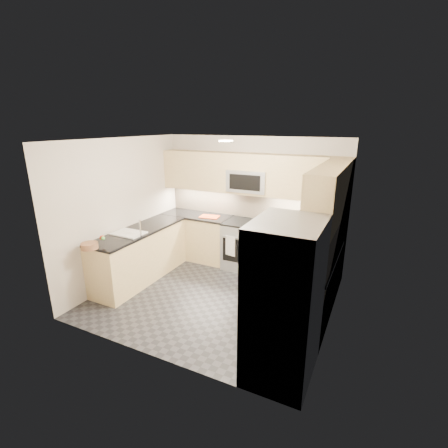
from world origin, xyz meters
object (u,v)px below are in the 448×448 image
microwave (249,181)px  cutting_board (209,217)px  utensil_bowl (325,227)px  gas_range (245,245)px  refrigerator (284,301)px  fruit_basket (90,246)px

microwave → cutting_board: microwave is taller
microwave → utensil_bowl: (1.46, -0.06, -0.68)m
gas_range → cutting_board: 0.91m
gas_range → refrigerator: size_ratio=0.51×
utensil_bowl → cutting_board: size_ratio=0.75×
utensil_bowl → gas_range: bearing=-177.3°
microwave → utensil_bowl: size_ratio=2.72×
microwave → utensil_bowl: bearing=-2.2°
refrigerator → utensil_bowl: (0.01, 2.49, 0.12)m
gas_range → cutting_board: bearing=-178.3°
gas_range → cutting_board: (-0.76, -0.02, 0.49)m
microwave → utensil_bowl: 1.61m
gas_range → microwave: bearing=90.0°
utensil_bowl → fruit_basket: utensil_bowl is taller
gas_range → fruit_basket: bearing=-123.9°
gas_range → refrigerator: 2.86m
microwave → utensil_bowl: microwave is taller
gas_range → microwave: microwave is taller
microwave → gas_range: bearing=-90.0°
refrigerator → fruit_basket: size_ratio=7.24×
gas_range → refrigerator: refrigerator is taller
utensil_bowl → fruit_basket: 3.83m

